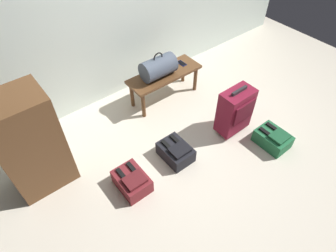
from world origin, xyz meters
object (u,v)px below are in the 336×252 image
(backpack_maroon, at_px, (132,181))
(backpack_green, at_px, (273,139))
(bench, at_px, (164,77))
(suitcase_upright_burgundy, at_px, (235,110))
(backpack_dark, at_px, (176,152))
(cell_phone, at_px, (182,63))
(side_cabinet, at_px, (30,144))
(duffel_bag_slate, at_px, (158,67))

(backpack_maroon, distance_m, backpack_green, 1.70)
(bench, relative_size, suitcase_upright_burgundy, 1.56)
(backpack_dark, bearing_deg, bench, 58.80)
(bench, xyz_separation_m, backpack_maroon, (-1.14, -0.92, -0.25))
(backpack_maroon, relative_size, backpack_dark, 1.00)
(suitcase_upright_burgundy, bearing_deg, backpack_dark, 172.95)
(cell_phone, xyz_separation_m, side_cabinet, (-2.12, -0.28, 0.14))
(cell_phone, height_order, backpack_dark, cell_phone)
(suitcase_upright_burgundy, distance_m, backpack_maroon, 1.43)
(suitcase_upright_burgundy, relative_size, side_cabinet, 0.58)
(suitcase_upright_burgundy, distance_m, backpack_green, 0.55)
(bench, relative_size, backpack_green, 2.63)
(backpack_dark, distance_m, side_cabinet, 1.48)
(backpack_green, bearing_deg, side_cabinet, 152.04)
(cell_phone, distance_m, backpack_green, 1.52)
(backpack_green, relative_size, backpack_dark, 1.00)
(bench, height_order, side_cabinet, side_cabinet)
(cell_phone, bearing_deg, backpack_maroon, -147.01)
(cell_phone, distance_m, side_cabinet, 2.14)
(suitcase_upright_burgundy, height_order, backpack_green, suitcase_upright_burgundy)
(backpack_green, bearing_deg, cell_phone, 95.72)
(duffel_bag_slate, xyz_separation_m, side_cabinet, (-1.70, -0.26, 0.01))
(suitcase_upright_burgundy, bearing_deg, duffel_bag_slate, 109.49)
(backpack_maroon, bearing_deg, cell_phone, 32.99)
(backpack_green, bearing_deg, suitcase_upright_burgundy, 114.25)
(backpack_green, distance_m, side_cabinet, 2.60)
(backpack_maroon, bearing_deg, side_cabinet, 134.57)
(cell_phone, height_order, side_cabinet, side_cabinet)
(cell_phone, bearing_deg, bench, -175.32)
(suitcase_upright_burgundy, relative_size, backpack_green, 1.68)
(backpack_green, bearing_deg, backpack_dark, 151.30)
(suitcase_upright_burgundy, xyz_separation_m, side_cabinet, (-2.06, 0.75, 0.22))
(backpack_green, height_order, side_cabinet, side_cabinet)
(bench, xyz_separation_m, suitcase_upright_burgundy, (0.26, -1.00, -0.01))
(backpack_dark, relative_size, side_cabinet, 0.35)
(bench, bearing_deg, cell_phone, 4.68)
(duffel_bag_slate, bearing_deg, backpack_maroon, -138.68)
(duffel_bag_slate, distance_m, backpack_green, 1.62)
(backpack_maroon, xyz_separation_m, backpack_dark, (0.60, 0.02, 0.00))
(cell_phone, height_order, suitcase_upright_burgundy, suitcase_upright_burgundy)
(cell_phone, bearing_deg, duffel_bag_slate, -176.40)
(duffel_bag_slate, relative_size, backpack_maroon, 1.16)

